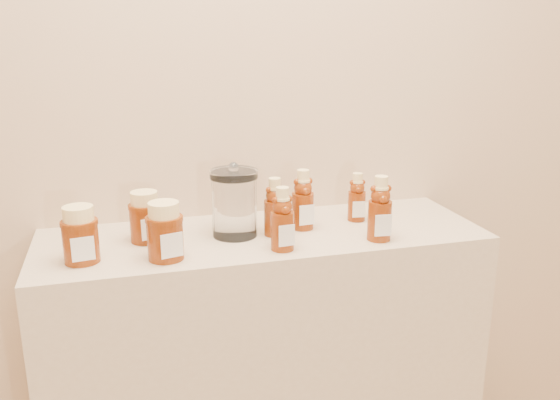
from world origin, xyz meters
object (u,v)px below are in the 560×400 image
object	(u,v)px
bear_bottle_back_left	(275,203)
honey_jar_left	(80,234)
display_table	(265,378)
bear_bottle_front_left	(282,215)
glass_canister	(234,200)

from	to	relation	value
bear_bottle_back_left	honey_jar_left	size ratio (longest dim) A/B	1.29
honey_jar_left	display_table	bearing A→B (deg)	1.56
bear_bottle_back_left	bear_bottle_front_left	size ratio (longest dim) A/B	0.97
display_table	bear_bottle_front_left	bearing A→B (deg)	-82.46
display_table	glass_canister	xyz separation A→B (m)	(-0.08, 0.01, 0.55)
bear_bottle_back_left	honey_jar_left	xyz separation A→B (m)	(-0.49, -0.06, -0.02)
display_table	honey_jar_left	size ratio (longest dim) A/B	8.71
bear_bottle_back_left	glass_canister	distance (m)	0.11
display_table	honey_jar_left	distance (m)	0.70
display_table	bear_bottle_front_left	distance (m)	0.56
bear_bottle_back_left	glass_canister	xyz separation A→B (m)	(-0.10, 0.02, 0.01)
display_table	bear_bottle_back_left	xyz separation A→B (m)	(0.03, -0.02, 0.54)
honey_jar_left	glass_canister	world-z (taller)	glass_canister
display_table	bear_bottle_back_left	world-z (taller)	bear_bottle_back_left
display_table	glass_canister	size ratio (longest dim) A/B	6.14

